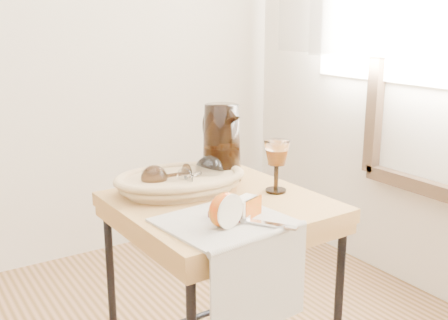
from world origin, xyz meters
TOP-DOWN VIEW (x-y plane):
  - side_table at (0.64, 0.45)m, footprint 0.55×0.55m
  - tea_towel at (0.56, 0.30)m, footprint 0.32×0.29m
  - bread_basket at (0.58, 0.57)m, footprint 0.37×0.29m
  - goblet_lying_a at (0.55, 0.59)m, footprint 0.13×0.08m
  - goblet_lying_b at (0.63, 0.55)m, footprint 0.16×0.12m
  - pitcher at (0.75, 0.61)m, footprint 0.18×0.25m
  - wine_goblet at (0.81, 0.42)m, footprint 0.10×0.10m
  - apple_half at (0.54, 0.27)m, footprint 0.10×0.07m
  - apple_wedge at (0.61, 0.29)m, footprint 0.08×0.06m
  - table_knife at (0.60, 0.25)m, footprint 0.14×0.20m

SIDE VIEW (x-z plane):
  - side_table at x=0.64m, z-range 0.00..0.68m
  - tea_towel at x=0.56m, z-range 0.68..0.69m
  - table_knife at x=0.60m, z-range 0.69..0.71m
  - bread_basket at x=0.58m, z-range 0.68..0.74m
  - apple_wedge at x=0.61m, z-range 0.69..0.74m
  - apple_half at x=0.54m, z-range 0.69..0.77m
  - goblet_lying_a at x=0.55m, z-range 0.70..0.77m
  - goblet_lying_b at x=0.63m, z-range 0.70..0.78m
  - wine_goblet at x=0.81m, z-range 0.68..0.84m
  - pitcher at x=0.75m, z-range 0.66..0.94m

